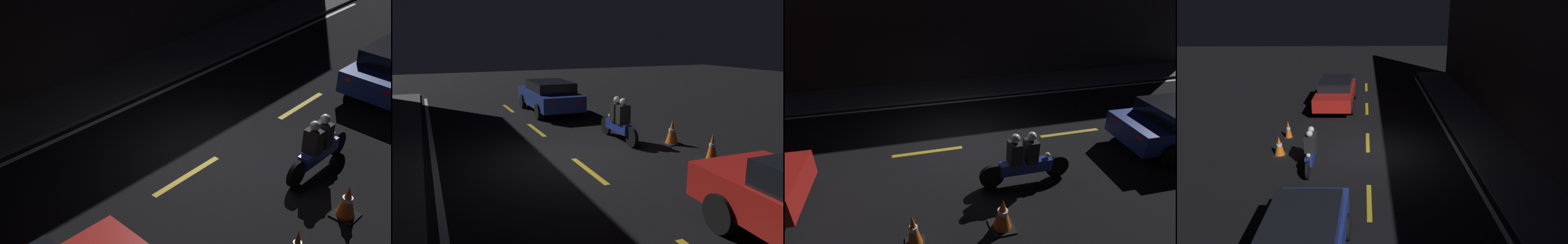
# 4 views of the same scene
# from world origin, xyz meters

# --- Properties ---
(ground_plane) EXTENTS (56.00, 56.00, 0.00)m
(ground_plane) POSITION_xyz_m (0.00, 0.00, 0.00)
(ground_plane) COLOR black
(raised_curb) EXTENTS (28.00, 2.14, 0.10)m
(raised_curb) POSITION_xyz_m (0.00, 4.69, 0.05)
(raised_curb) COLOR #4C4C4F
(raised_curb) RESTS_ON ground
(lane_dash_c) EXTENTS (2.00, 0.14, 0.01)m
(lane_dash_c) POSITION_xyz_m (-1.00, 0.00, 0.00)
(lane_dash_c) COLOR gold
(lane_dash_c) RESTS_ON ground
(lane_dash_d) EXTENTS (2.00, 0.14, 0.01)m
(lane_dash_d) POSITION_xyz_m (3.50, 0.00, 0.00)
(lane_dash_d) COLOR gold
(lane_dash_d) RESTS_ON ground
(lane_solid_kerb) EXTENTS (25.20, 0.14, 0.01)m
(lane_solid_kerb) POSITION_xyz_m (0.00, 3.37, 0.00)
(lane_solid_kerb) COLOR silver
(lane_solid_kerb) RESTS_ON ground
(motorcycle) EXTENTS (2.29, 0.36, 1.37)m
(motorcycle) POSITION_xyz_m (1.12, -1.94, 0.64)
(motorcycle) COLOR black
(motorcycle) RESTS_ON ground
(traffic_cone_near) EXTENTS (0.37, 0.37, 0.72)m
(traffic_cone_near) POSITION_xyz_m (-1.56, -3.23, 0.35)
(traffic_cone_near) COLOR black
(traffic_cone_near) RESTS_ON ground
(traffic_cone_mid) EXTENTS (0.49, 0.49, 0.73)m
(traffic_cone_mid) POSITION_xyz_m (0.17, -3.23, 0.36)
(traffic_cone_mid) COLOR black
(traffic_cone_mid) RESTS_ON ground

